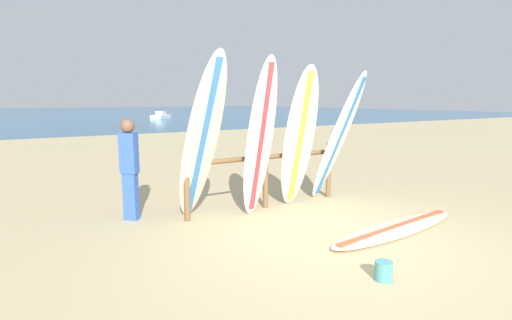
{
  "coord_description": "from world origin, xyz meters",
  "views": [
    {
      "loc": [
        -3.42,
        -3.6,
        1.82
      ],
      "look_at": [
        0.27,
        2.24,
        0.78
      ],
      "focal_mm": 28.25,
      "sensor_mm": 36.0,
      "label": 1
    }
  ],
  "objects_px": {
    "surfboard_leaning_center_left": "(299,138)",
    "beachgoer_standing": "(129,165)",
    "surfboard_leaning_center": "(338,138)",
    "surfboard_leaning_left": "(260,139)",
    "surfboard_lying_on_sand": "(397,228)",
    "surfboard_leaning_far_left": "(202,140)",
    "sand_bucket": "(383,271)",
    "surfboard_rack": "(266,169)",
    "small_boat_offshore": "(161,116)"
  },
  "relations": [
    {
      "from": "surfboard_leaning_left",
      "to": "surfboard_leaning_center_left",
      "type": "xyz_separation_m",
      "value": [
        0.86,
        0.13,
        -0.04
      ]
    },
    {
      "from": "surfboard_leaning_center",
      "to": "surfboard_lying_on_sand",
      "type": "height_order",
      "value": "surfboard_leaning_center"
    },
    {
      "from": "surfboard_rack",
      "to": "surfboard_leaning_far_left",
      "type": "height_order",
      "value": "surfboard_leaning_far_left"
    },
    {
      "from": "surfboard_leaning_left",
      "to": "surfboard_leaning_center_left",
      "type": "bearing_deg",
      "value": 8.39
    },
    {
      "from": "surfboard_lying_on_sand",
      "to": "beachgoer_standing",
      "type": "distance_m",
      "value": 4.0
    },
    {
      "from": "surfboard_leaning_far_left",
      "to": "surfboard_leaning_center_left",
      "type": "height_order",
      "value": "surfboard_leaning_far_left"
    },
    {
      "from": "beachgoer_standing",
      "to": "surfboard_leaning_far_left",
      "type": "bearing_deg",
      "value": -42.47
    },
    {
      "from": "beachgoer_standing",
      "to": "sand_bucket",
      "type": "xyz_separation_m",
      "value": [
        1.59,
        -3.48,
        -0.75
      ]
    },
    {
      "from": "surfboard_rack",
      "to": "surfboard_leaning_far_left",
      "type": "xyz_separation_m",
      "value": [
        -1.27,
        -0.26,
        0.58
      ]
    },
    {
      "from": "surfboard_leaning_left",
      "to": "surfboard_leaning_center_left",
      "type": "height_order",
      "value": "surfboard_leaning_left"
    },
    {
      "from": "surfboard_leaning_far_left",
      "to": "small_boat_offshore",
      "type": "distance_m",
      "value": 34.48
    },
    {
      "from": "surfboard_rack",
      "to": "surfboard_leaning_left",
      "type": "height_order",
      "value": "surfboard_leaning_left"
    },
    {
      "from": "surfboard_leaning_left",
      "to": "small_boat_offshore",
      "type": "relative_size",
      "value": 0.93
    },
    {
      "from": "surfboard_leaning_far_left",
      "to": "surfboard_lying_on_sand",
      "type": "bearing_deg",
      "value": -38.97
    },
    {
      "from": "surfboard_leaning_left",
      "to": "surfboard_leaning_center_left",
      "type": "distance_m",
      "value": 0.87
    },
    {
      "from": "surfboard_leaning_center_left",
      "to": "surfboard_lying_on_sand",
      "type": "height_order",
      "value": "surfboard_leaning_center_left"
    },
    {
      "from": "surfboard_leaning_center",
      "to": "beachgoer_standing",
      "type": "distance_m",
      "value": 3.52
    },
    {
      "from": "surfboard_lying_on_sand",
      "to": "beachgoer_standing",
      "type": "bearing_deg",
      "value": 140.01
    },
    {
      "from": "surfboard_leaning_far_left",
      "to": "sand_bucket",
      "type": "relative_size",
      "value": 12.54
    },
    {
      "from": "surfboard_leaning_left",
      "to": "small_boat_offshore",
      "type": "xyz_separation_m",
      "value": [
        9.82,
        32.96,
        -0.97
      ]
    },
    {
      "from": "surfboard_leaning_center_left",
      "to": "beachgoer_standing",
      "type": "distance_m",
      "value": 2.72
    },
    {
      "from": "surfboard_leaning_center",
      "to": "sand_bucket",
      "type": "distance_m",
      "value": 3.34
    },
    {
      "from": "surfboard_leaning_left",
      "to": "surfboard_leaning_center",
      "type": "xyz_separation_m",
      "value": [
        1.68,
        0.08,
        -0.08
      ]
    },
    {
      "from": "surfboard_leaning_left",
      "to": "small_boat_offshore",
      "type": "height_order",
      "value": "surfboard_leaning_left"
    },
    {
      "from": "small_boat_offshore",
      "to": "surfboard_leaning_center",
      "type": "bearing_deg",
      "value": -103.9
    },
    {
      "from": "surfboard_rack",
      "to": "sand_bucket",
      "type": "height_order",
      "value": "surfboard_rack"
    },
    {
      "from": "surfboard_leaning_center_left",
      "to": "surfboard_lying_on_sand",
      "type": "xyz_separation_m",
      "value": [
        0.43,
        -1.68,
        -1.15
      ]
    },
    {
      "from": "surfboard_leaning_center_left",
      "to": "surfboard_rack",
      "type": "bearing_deg",
      "value": 144.62
    },
    {
      "from": "surfboard_lying_on_sand",
      "to": "surfboard_rack",
      "type": "bearing_deg",
      "value": 113.79
    },
    {
      "from": "surfboard_leaning_center_left",
      "to": "sand_bucket",
      "type": "relative_size",
      "value": 11.94
    },
    {
      "from": "surfboard_leaning_center",
      "to": "surfboard_leaning_far_left",
      "type": "bearing_deg",
      "value": 177.6
    },
    {
      "from": "small_boat_offshore",
      "to": "surfboard_leaning_center_left",
      "type": "bearing_deg",
      "value": -105.27
    },
    {
      "from": "surfboard_lying_on_sand",
      "to": "small_boat_offshore",
      "type": "xyz_separation_m",
      "value": [
        8.54,
        34.51,
        0.22
      ]
    },
    {
      "from": "surfboard_leaning_far_left",
      "to": "surfboard_lying_on_sand",
      "type": "xyz_separation_m",
      "value": [
        2.15,
        -1.74,
        -1.21
      ]
    },
    {
      "from": "surfboard_leaning_center",
      "to": "surfboard_leaning_center_left",
      "type": "bearing_deg",
      "value": 177.12
    },
    {
      "from": "surfboard_leaning_center_left",
      "to": "surfboard_lying_on_sand",
      "type": "distance_m",
      "value": 2.08
    },
    {
      "from": "small_boat_offshore",
      "to": "surfboard_leaning_far_left",
      "type": "bearing_deg",
      "value": -108.07
    },
    {
      "from": "surfboard_rack",
      "to": "small_boat_offshore",
      "type": "distance_m",
      "value": 33.85
    },
    {
      "from": "surfboard_leaning_left",
      "to": "surfboard_rack",
      "type": "bearing_deg",
      "value": 48.21
    },
    {
      "from": "sand_bucket",
      "to": "surfboard_lying_on_sand",
      "type": "bearing_deg",
      "value": 34.31
    },
    {
      "from": "surfboard_lying_on_sand",
      "to": "small_boat_offshore",
      "type": "height_order",
      "value": "small_boat_offshore"
    },
    {
      "from": "surfboard_leaning_center",
      "to": "sand_bucket",
      "type": "height_order",
      "value": "surfboard_leaning_center"
    },
    {
      "from": "surfboard_leaning_far_left",
      "to": "surfboard_leaning_left",
      "type": "bearing_deg",
      "value": -12.4
    },
    {
      "from": "surfboard_leaning_center_left",
      "to": "surfboard_leaning_center",
      "type": "bearing_deg",
      "value": -2.88
    },
    {
      "from": "surfboard_rack",
      "to": "sand_bucket",
      "type": "xyz_separation_m",
      "value": [
        -0.53,
        -2.96,
        -0.56
      ]
    },
    {
      "from": "beachgoer_standing",
      "to": "surfboard_leaning_left",
      "type": "bearing_deg",
      "value": -29.34
    },
    {
      "from": "surfboard_leaning_far_left",
      "to": "surfboard_leaning_center",
      "type": "height_order",
      "value": "surfboard_leaning_far_left"
    },
    {
      "from": "surfboard_leaning_far_left",
      "to": "surfboard_leaning_center",
      "type": "xyz_separation_m",
      "value": [
        2.56,
        -0.11,
        -0.09
      ]
    },
    {
      "from": "surfboard_leaning_left",
      "to": "beachgoer_standing",
      "type": "distance_m",
      "value": 2.0
    },
    {
      "from": "surfboard_leaning_left",
      "to": "surfboard_leaning_center",
      "type": "distance_m",
      "value": 1.69
    }
  ]
}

